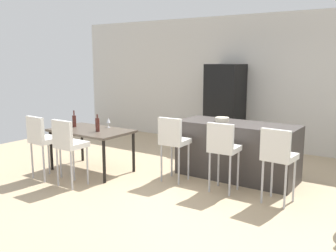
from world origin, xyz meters
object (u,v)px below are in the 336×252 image
object	(u,v)px
wine_bottle_end	(74,121)
refrigerator	(225,106)
dining_chair_near	(42,137)
bar_chair_right	(278,154)
dining_chair_far	(68,142)
dining_table	(91,133)
wine_glass_left	(108,121)
fruit_bowl	(222,119)
wine_bottle_corner	(97,125)
kitchen_island	(237,151)
bar_chair_left	(173,139)
bar_chair_middle	(223,146)

from	to	relation	value
wine_bottle_end	refrigerator	xyz separation A→B (m)	(1.56, 2.92, 0.07)
wine_bottle_end	refrigerator	distance (m)	3.31
dining_chair_near	wine_bottle_end	distance (m)	0.82
bar_chair_right	dining_chair_far	bearing A→B (deg)	-159.03
dining_table	wine_bottle_end	xyz separation A→B (m)	(-0.43, 0.01, 0.18)
dining_chair_near	refrigerator	xyz separation A→B (m)	(1.45, 3.72, 0.22)
wine_glass_left	refrigerator	size ratio (longest dim) A/B	0.09
dining_table	fruit_bowl	size ratio (longest dim) A/B	6.11
wine_bottle_corner	fruit_bowl	distance (m)	2.10
kitchen_island	wine_bottle_end	size ratio (longest dim) A/B	6.48
dining_table	wine_bottle_end	size ratio (longest dim) A/B	4.68
dining_chair_far	fruit_bowl	bearing A→B (deg)	48.29
dining_chair_near	wine_bottle_end	size ratio (longest dim) A/B	3.50
dining_chair_near	dining_chair_far	size ratio (longest dim) A/B	1.00
dining_chair_far	wine_glass_left	xyz separation A→B (m)	(-0.21, 1.11, 0.17)
fruit_bowl	wine_bottle_end	bearing A→B (deg)	-156.14
dining_chair_far	wine_bottle_corner	distance (m)	0.75
bar_chair_left	bar_chair_middle	size ratio (longest dim) A/B	1.00
refrigerator	fruit_bowl	xyz separation A→B (m)	(0.85, -1.85, 0.04)
wine_bottle_corner	bar_chair_middle	bearing A→B (deg)	9.96
bar_chair_right	wine_glass_left	world-z (taller)	bar_chair_right
dining_table	fruit_bowl	distance (m)	2.27
dining_table	kitchen_island	bearing A→B (deg)	25.45
bar_chair_left	wine_bottle_corner	bearing A→B (deg)	-163.58
bar_chair_left	dining_chair_far	bearing A→B (deg)	-137.23
bar_chair_right	wine_bottle_corner	world-z (taller)	bar_chair_right
kitchen_island	wine_bottle_corner	size ratio (longest dim) A/B	6.60
bar_chair_left	wine_glass_left	xyz separation A→B (m)	(-1.40, 0.01, 0.17)
wine_bottle_end	wine_bottle_corner	bearing A→B (deg)	-6.56
dining_table	fruit_bowl	world-z (taller)	fruit_bowl
dining_chair_near	refrigerator	size ratio (longest dim) A/B	0.57
dining_chair_near	fruit_bowl	world-z (taller)	dining_chair_near
bar_chair_left	dining_chair_near	world-z (taller)	same
bar_chair_middle	dining_chair_near	xyz separation A→B (m)	(-2.69, -1.10, 0.00)
bar_chair_left	refrigerator	world-z (taller)	refrigerator
dining_chair_near	wine_glass_left	xyz separation A→B (m)	(0.43, 1.11, 0.17)
bar_chair_right	dining_chair_near	size ratio (longest dim) A/B	1.00
dining_chair_near	dining_chair_far	distance (m)	0.63
wine_bottle_corner	refrigerator	xyz separation A→B (m)	(0.91, 3.00, 0.06)
bar_chair_middle	bar_chair_left	bearing A→B (deg)	180.00
bar_chair_middle	wine_bottle_end	bearing A→B (deg)	-173.85
kitchen_island	bar_chair_left	distance (m)	1.10
kitchen_island	fruit_bowl	bearing A→B (deg)	179.63
kitchen_island	dining_chair_far	world-z (taller)	dining_chair_far
dining_chair_far	wine_bottle_corner	world-z (taller)	dining_chair_far
wine_bottle_end	dining_table	bearing A→B (deg)	-1.44
bar_chair_right	fruit_bowl	xyz separation A→B (m)	(-1.21, 0.76, 0.26)
dining_chair_near	wine_bottle_corner	xyz separation A→B (m)	(0.54, 0.72, 0.16)
dining_table	dining_chair_far	size ratio (longest dim) A/B	1.34
wine_glass_left	fruit_bowl	distance (m)	2.02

